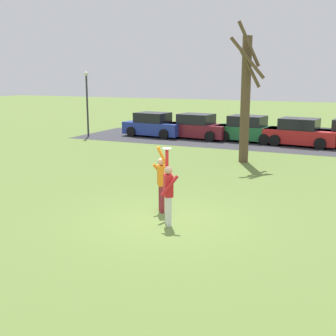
{
  "coord_description": "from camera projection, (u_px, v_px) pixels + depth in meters",
  "views": [
    {
      "loc": [
        4.99,
        -10.85,
        4.05
      ],
      "look_at": [
        -0.08,
        0.43,
        1.43
      ],
      "focal_mm": 47.13,
      "sensor_mm": 36.0,
      "label": 1
    }
  ],
  "objects": [
    {
      "name": "bare_tree_tall",
      "position": [
        246.0,
        95.0,
        20.23
      ],
      "size": [
        1.57,
        1.23,
        6.38
      ],
      "color": "brown",
      "rests_on": "ground_plane"
    },
    {
      "name": "frisbee_disc",
      "position": [
        167.0,
        149.0,
        11.93
      ],
      "size": [
        0.24,
        0.24,
        0.02
      ],
      "primitive_type": "cylinder",
      "color": "white",
      "rests_on": "person_catcher"
    },
    {
      "name": "parked_car_blue",
      "position": [
        154.0,
        126.0,
        29.51
      ],
      "size": [
        4.27,
        2.37,
        1.59
      ],
      "rotation": [
        0.0,
        0.0,
        -0.1
      ],
      "color": "#233893",
      "rests_on": "ground_plane"
    },
    {
      "name": "person_catcher",
      "position": [
        168.0,
        190.0,
        11.94
      ],
      "size": [
        0.53,
        0.59,
        2.08
      ],
      "rotation": [
        0.0,
        0.0,
        2.16
      ],
      "color": "silver",
      "rests_on": "ground_plane"
    },
    {
      "name": "parked_car_red",
      "position": [
        301.0,
        133.0,
        25.61
      ],
      "size": [
        4.27,
        2.37,
        1.59
      ],
      "rotation": [
        0.0,
        0.0,
        -0.1
      ],
      "color": "red",
      "rests_on": "ground_plane"
    },
    {
      "name": "parked_car_maroon",
      "position": [
        198.0,
        127.0,
        28.5
      ],
      "size": [
        4.27,
        2.37,
        1.59
      ],
      "rotation": [
        0.0,
        0.0,
        -0.1
      ],
      "color": "maroon",
      "rests_on": "ground_plane"
    },
    {
      "name": "lamppost_by_lot",
      "position": [
        87.0,
        98.0,
        29.0
      ],
      "size": [
        0.28,
        0.28,
        4.26
      ],
      "color": "#2D2D33",
      "rests_on": "ground_plane"
    },
    {
      "name": "parking_strip",
      "position": [
        272.0,
        143.0,
        26.57
      ],
      "size": [
        25.18,
        6.4,
        0.01
      ],
      "primitive_type": "cube",
      "color": "#38383D",
      "rests_on": "ground_plane"
    },
    {
      "name": "ground_plane",
      "position": [
        164.0,
        220.0,
        12.52
      ],
      "size": [
        120.0,
        120.0,
        0.0
      ],
      "primitive_type": "plane",
      "color": "olive"
    },
    {
      "name": "parked_car_green",
      "position": [
        249.0,
        130.0,
        27.24
      ],
      "size": [
        4.27,
        2.37,
        1.59
      ],
      "rotation": [
        0.0,
        0.0,
        -0.1
      ],
      "color": "#1E6633",
      "rests_on": "ground_plane"
    },
    {
      "name": "person_defender",
      "position": [
        161.0,
        180.0,
        13.12
      ],
      "size": [
        0.62,
        0.66,
        2.04
      ],
      "rotation": [
        0.0,
        0.0,
        5.3
      ],
      "color": "maroon",
      "rests_on": "ground_plane"
    }
  ]
}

